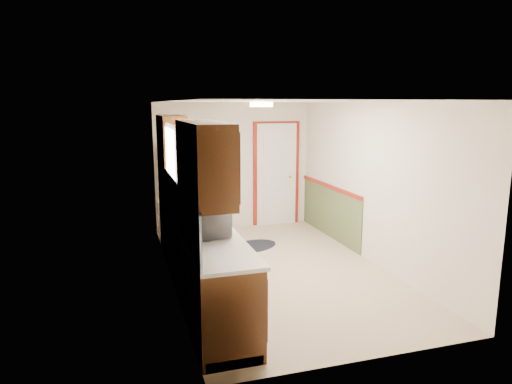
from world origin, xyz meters
TOP-DOWN VIEW (x-y plane):
  - room_shell at (0.00, 0.00)m, footprint 3.20×5.20m
  - kitchen_run at (-1.24, -0.29)m, footprint 0.63×4.00m
  - back_wall_trim at (0.99, 2.21)m, footprint 1.12×2.30m
  - ceiling_fixture at (-0.30, -0.20)m, footprint 0.30×0.30m
  - microwave at (-1.20, -1.12)m, footprint 0.40×0.57m
  - refrigerator at (-1.02, 1.75)m, footprint 0.75×0.74m
  - rug at (-0.03, 1.16)m, footprint 1.10×0.93m
  - cooktop at (-1.19, 1.30)m, footprint 0.54×0.65m

SIDE VIEW (x-z plane):
  - rug at x=-0.03m, z-range 0.00..0.01m
  - kitchen_run at x=-1.24m, z-range -0.29..1.91m
  - refrigerator at x=-1.02m, z-range 0.00..1.75m
  - back_wall_trim at x=0.99m, z-range -0.15..1.93m
  - cooktop at x=-1.19m, z-range 0.94..0.96m
  - microwave at x=-1.20m, z-range 0.94..1.29m
  - room_shell at x=0.00m, z-range -0.06..2.46m
  - ceiling_fixture at x=-0.30m, z-range 2.33..2.39m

